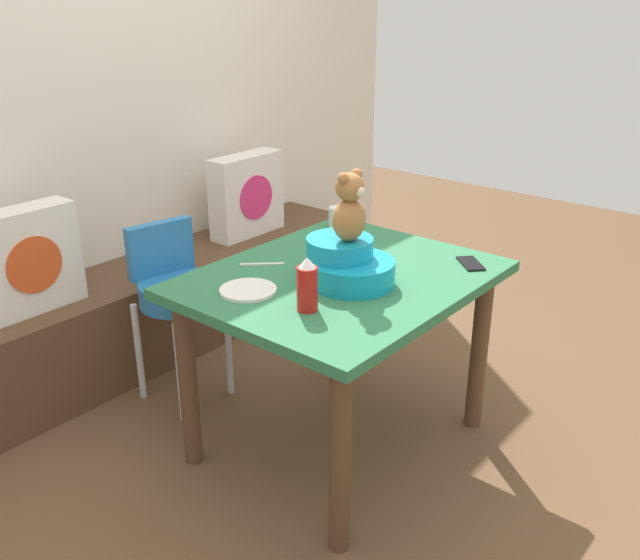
% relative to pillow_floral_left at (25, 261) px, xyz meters
% --- Properties ---
extents(ground_plane, '(8.00, 8.00, 0.00)m').
position_rel_pillow_floral_left_xyz_m(ground_plane, '(0.60, -1.18, -0.68)').
color(ground_plane, brown).
extents(back_wall, '(4.40, 0.10, 2.60)m').
position_rel_pillow_floral_left_xyz_m(back_wall, '(0.60, 0.29, 0.62)').
color(back_wall, silver).
rests_on(back_wall, ground_plane).
extents(window_bench, '(2.60, 0.44, 0.46)m').
position_rel_pillow_floral_left_xyz_m(window_bench, '(0.60, 0.02, -0.45)').
color(window_bench, brown).
rests_on(window_bench, ground_plane).
extents(pillow_floral_left, '(0.44, 0.15, 0.44)m').
position_rel_pillow_floral_left_xyz_m(pillow_floral_left, '(0.00, 0.00, 0.00)').
color(pillow_floral_left, white).
rests_on(pillow_floral_left, window_bench).
extents(pillow_floral_right, '(0.44, 0.15, 0.44)m').
position_rel_pillow_floral_left_xyz_m(pillow_floral_right, '(1.28, 0.00, 0.00)').
color(pillow_floral_right, white).
rests_on(pillow_floral_right, window_bench).
extents(dining_table, '(1.10, 0.91, 0.74)m').
position_rel_pillow_floral_left_xyz_m(dining_table, '(0.60, -1.18, -0.05)').
color(dining_table, '#2D7247').
rests_on(dining_table, ground_plane).
extents(highchair, '(0.38, 0.49, 0.79)m').
position_rel_pillow_floral_left_xyz_m(highchair, '(0.44, -0.42, -0.16)').
color(highchair, '#2672B2').
rests_on(highchair, ground_plane).
extents(infant_seat_teal, '(0.30, 0.33, 0.16)m').
position_rel_pillow_floral_left_xyz_m(infant_seat_teal, '(0.55, -1.25, 0.13)').
color(infant_seat_teal, '#1395BB').
rests_on(infant_seat_teal, dining_table).
extents(teddy_bear, '(0.13, 0.12, 0.25)m').
position_rel_pillow_floral_left_xyz_m(teddy_bear, '(0.55, -1.25, 0.34)').
color(teddy_bear, '#A36B39').
rests_on(teddy_bear, infant_seat_teal).
extents(ketchup_bottle, '(0.07, 0.07, 0.18)m').
position_rel_pillow_floral_left_xyz_m(ketchup_bottle, '(0.28, -1.29, 0.15)').
color(ketchup_bottle, red).
rests_on(ketchup_bottle, dining_table).
extents(coffee_mug, '(0.12, 0.08, 0.09)m').
position_rel_pillow_floral_left_xyz_m(coffee_mug, '(1.02, -0.84, 0.11)').
color(coffee_mug, silver).
rests_on(coffee_mug, dining_table).
extents(dinner_plate_near, '(0.20, 0.20, 0.01)m').
position_rel_pillow_floral_left_xyz_m(dinner_plate_near, '(0.26, -1.03, 0.07)').
color(dinner_plate_near, white).
rests_on(dinner_plate_near, dining_table).
extents(cell_phone, '(0.15, 0.15, 0.01)m').
position_rel_pillow_floral_left_xyz_m(cell_phone, '(0.99, -1.50, 0.06)').
color(cell_phone, black).
rests_on(cell_phone, dining_table).
extents(table_fork, '(0.13, 0.13, 0.01)m').
position_rel_pillow_floral_left_xyz_m(table_fork, '(0.48, -0.89, 0.06)').
color(table_fork, silver).
rests_on(table_fork, dining_table).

